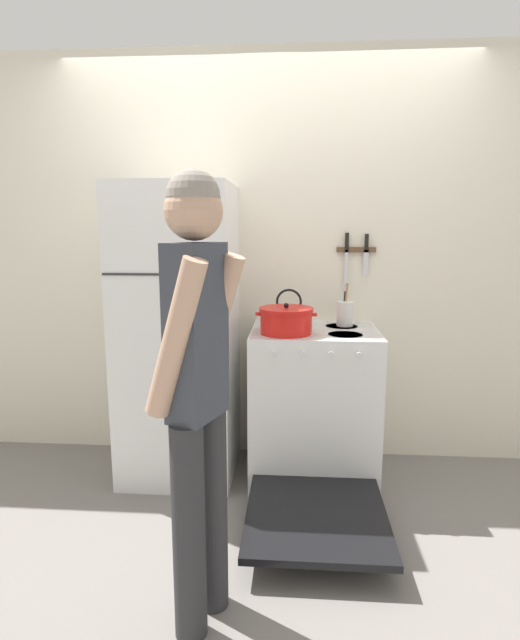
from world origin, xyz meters
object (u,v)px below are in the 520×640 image
at_px(refrigerator, 179,334).
at_px(tea_kettle, 289,316).
at_px(stove_range, 313,406).
at_px(dutch_oven_pot, 286,320).
at_px(utensil_jar, 345,313).
at_px(person, 198,380).

height_order(refrigerator, tea_kettle, refrigerator).
distance_m(stove_range, dutch_oven_pot, 0.56).
height_order(stove_range, dutch_oven_pot, dutch_oven_pot).
xyz_separation_m(refrigerator, utensil_jar, (0.99, 0.14, 0.11)).
bearing_deg(person, utensil_jar, -4.94).
xyz_separation_m(stove_range, tea_kettle, (-0.15, 0.16, 0.51)).
relative_size(stove_range, tea_kettle, 5.18).
distance_m(tea_kettle, utensil_jar, 0.34).
xyz_separation_m(tea_kettle, utensil_jar, (0.34, 0.01, 0.02)).
xyz_separation_m(dutch_oven_pot, person, (-0.29, -1.07, -0.02)).
height_order(dutch_oven_pot, utensil_jar, utensil_jar).
bearing_deg(dutch_oven_pot, person, -105.01).
bearing_deg(refrigerator, stove_range, -2.11).
height_order(refrigerator, utensil_jar, refrigerator).
bearing_deg(tea_kettle, utensil_jar, 1.13).
bearing_deg(utensil_jar, person, -115.72).
distance_m(stove_range, person, 1.34).
bearing_deg(stove_range, refrigerator, 177.89).
distance_m(refrigerator, person, 1.24).
xyz_separation_m(tea_kettle, person, (-0.30, -1.31, -0.01)).
relative_size(dutch_oven_pot, tea_kettle, 1.34).
height_order(dutch_oven_pot, person, person).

